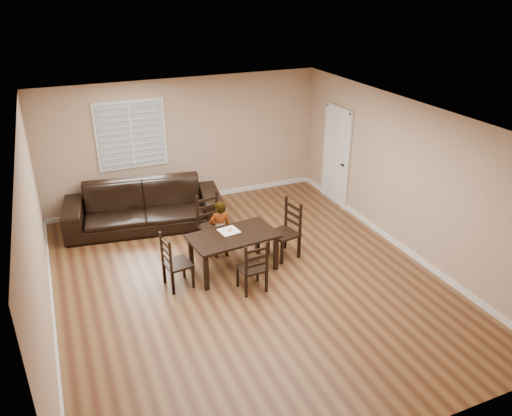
# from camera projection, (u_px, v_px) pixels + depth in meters

# --- Properties ---
(ground) EXTENTS (7.00, 7.00, 0.00)m
(ground) POSITION_uv_depth(u_px,v_px,m) (247.00, 280.00, 8.22)
(ground) COLOR brown
(ground) RESTS_ON ground
(room) EXTENTS (6.04, 7.04, 2.72)m
(room) POSITION_uv_depth(u_px,v_px,m) (244.00, 174.00, 7.62)
(room) COLOR tan
(room) RESTS_ON ground
(dining_table) EXTENTS (1.50, 0.94, 0.67)m
(dining_table) POSITION_uv_depth(u_px,v_px,m) (233.00, 240.00, 8.26)
(dining_table) COLOR black
(dining_table) RESTS_ON ground
(chair_near) EXTENTS (0.55, 0.53, 1.05)m
(chair_near) POSITION_uv_depth(u_px,v_px,m) (210.00, 223.00, 9.04)
(chair_near) COLOR black
(chair_near) RESTS_ON ground
(chair_far) EXTENTS (0.42, 0.40, 0.90)m
(chair_far) POSITION_uv_depth(u_px,v_px,m) (255.00, 270.00, 7.72)
(chair_far) COLOR black
(chair_far) RESTS_ON ground
(chair_left) EXTENTS (0.45, 0.47, 0.94)m
(chair_left) POSITION_uv_depth(u_px,v_px,m) (171.00, 264.00, 7.85)
(chair_left) COLOR black
(chair_left) RESTS_ON ground
(chair_right) EXTENTS (0.52, 0.54, 1.04)m
(chair_right) POSITION_uv_depth(u_px,v_px,m) (289.00, 230.00, 8.80)
(chair_right) COLOR black
(chair_right) RESTS_ON ground
(child) EXTENTS (0.40, 0.27, 1.07)m
(child) POSITION_uv_depth(u_px,v_px,m) (220.00, 229.00, 8.69)
(child) COLOR gray
(child) RESTS_ON ground
(napkin) EXTENTS (0.35, 0.35, 0.00)m
(napkin) POSITION_uv_depth(u_px,v_px,m) (229.00, 231.00, 8.35)
(napkin) COLOR silver
(napkin) RESTS_ON dining_table
(donut) EXTENTS (0.10, 0.10, 0.03)m
(donut) POSITION_uv_depth(u_px,v_px,m) (230.00, 230.00, 8.35)
(donut) COLOR #CF8C4A
(donut) RESTS_ON napkin
(sofa) EXTENTS (3.14, 1.60, 0.88)m
(sofa) POSITION_uv_depth(u_px,v_px,m) (144.00, 206.00, 9.80)
(sofa) COLOR black
(sofa) RESTS_ON ground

